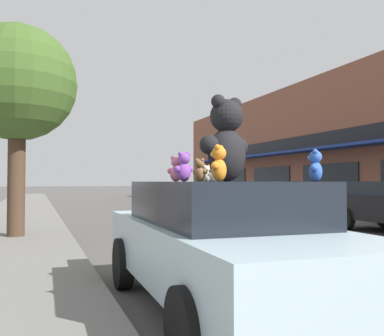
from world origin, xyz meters
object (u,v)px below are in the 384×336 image
at_px(plush_art_car, 218,241).
at_px(parked_car_far_right, 268,196).
at_px(teddy_bear_white, 213,174).
at_px(teddy_bear_purple, 184,167).
at_px(street_tree, 18,84).
at_px(teddy_bear_cream, 207,174).
at_px(teddy_bear_brown, 200,170).
at_px(teddy_bear_blue, 315,166).
at_px(teddy_bear_orange, 219,164).
at_px(teddy_bear_giant, 226,140).
at_px(teddy_bear_pink, 176,169).

xyz_separation_m(plush_art_car, parked_car_far_right, (7.77, 12.22, 0.03)).
xyz_separation_m(teddy_bear_white, teddy_bear_purple, (-0.79, -1.10, 0.04)).
relative_size(parked_car_far_right, street_tree, 0.76).
xyz_separation_m(teddy_bear_cream, teddy_bear_white, (-0.05, -0.37, -0.01)).
relative_size(plush_art_car, teddy_bear_brown, 15.04).
height_order(teddy_bear_white, street_tree, street_tree).
distance_m(teddy_bear_blue, teddy_bear_orange, 1.00).
height_order(teddy_bear_purple, street_tree, street_tree).
bearing_deg(teddy_bear_giant, teddy_bear_orange, 38.76).
bearing_deg(teddy_bear_orange, teddy_bear_cream, -158.33).
height_order(teddy_bear_giant, street_tree, street_tree).
distance_m(teddy_bear_giant, teddy_bear_blue, 1.16).
bearing_deg(parked_car_far_right, teddy_bear_orange, -121.90).
bearing_deg(teddy_bear_cream, teddy_bear_brown, 79.43).
bearing_deg(teddy_bear_brown, teddy_bear_white, -171.25).
distance_m(teddy_bear_blue, teddy_bear_white, 1.66).
relative_size(teddy_bear_giant, teddy_bear_orange, 2.87).
distance_m(teddy_bear_orange, teddy_bear_white, 1.58).
bearing_deg(teddy_bear_giant, teddy_bear_purple, 12.23).
bearing_deg(street_tree, teddy_bear_purple, -75.74).
relative_size(teddy_bear_purple, street_tree, 0.06).
distance_m(teddy_bear_giant, teddy_bear_orange, 1.02).
xyz_separation_m(plush_art_car, teddy_bear_brown, (0.07, 0.78, 0.84)).
xyz_separation_m(teddy_bear_pink, street_tree, (-2.12, 6.31, 2.27)).
relative_size(teddy_bear_giant, teddy_bear_cream, 4.31).
height_order(teddy_bear_orange, teddy_bear_purple, teddy_bear_orange).
relative_size(teddy_bear_pink, parked_car_far_right, 0.08).
relative_size(teddy_bear_giant, teddy_bear_pink, 3.15).
height_order(teddy_bear_giant, parked_car_far_right, teddy_bear_giant).
relative_size(teddy_bear_purple, teddy_bear_pink, 0.95).
relative_size(teddy_bear_giant, parked_car_far_right, 0.25).
xyz_separation_m(teddy_bear_orange, parked_car_far_right, (8.13, 13.06, -0.83)).
xyz_separation_m(teddy_bear_blue, street_tree, (-3.08, 7.85, 2.27)).
bearing_deg(parked_car_far_right, teddy_bear_blue, -118.41).
distance_m(teddy_bear_blue, parked_car_far_right, 15.01).
height_order(teddy_bear_blue, street_tree, street_tree).
relative_size(teddy_bear_giant, teddy_bear_white, 4.65).
bearing_deg(teddy_bear_cream, teddy_bear_blue, 130.06).
relative_size(plush_art_car, street_tree, 0.89).
height_order(teddy_bear_cream, teddy_bear_purple, teddy_bear_purple).
relative_size(teddy_bear_purple, parked_car_far_right, 0.08).
bearing_deg(parked_car_far_right, teddy_bear_pink, -124.80).
relative_size(teddy_bear_white, street_tree, 0.04).
bearing_deg(teddy_bear_cream, parked_car_far_right, -94.46).
distance_m(plush_art_car, street_tree, 7.95).
distance_m(parked_car_far_right, street_tree, 11.93).
bearing_deg(street_tree, teddy_bear_giant, -69.60).
xyz_separation_m(teddy_bear_giant, teddy_bear_blue, (0.53, -0.98, -0.33)).
height_order(teddy_bear_blue, teddy_bear_cream, teddy_bear_blue).
bearing_deg(teddy_bear_purple, teddy_bear_orange, 104.84).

